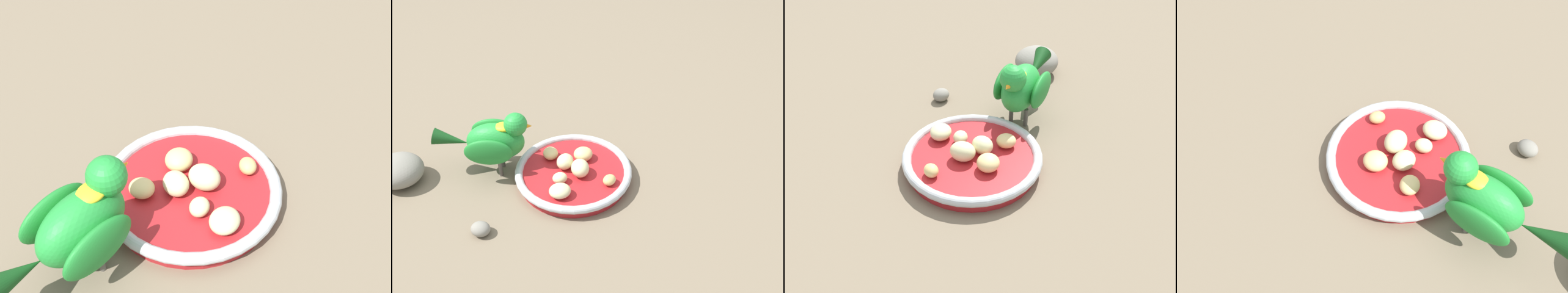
{
  "view_description": "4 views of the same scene",
  "coord_description": "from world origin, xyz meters",
  "views": [
    {
      "loc": [
        0.26,
        0.28,
        0.47
      ],
      "look_at": [
        -0.03,
        -0.05,
        0.05
      ],
      "focal_mm": 48.49,
      "sensor_mm": 36.0,
      "label": 1
    },
    {
      "loc": [
        -0.12,
        0.57,
        0.55
      ],
      "look_at": [
        -0.02,
        -0.05,
        0.06
      ],
      "focal_mm": 41.81,
      "sensor_mm": 36.0,
      "label": 2
    },
    {
      "loc": [
        -0.44,
        -0.33,
        0.46
      ],
      "look_at": [
        -0.0,
        -0.04,
        0.04
      ],
      "focal_mm": 43.82,
      "sensor_mm": 36.0,
      "label": 3
    },
    {
      "loc": [
        0.22,
        -0.29,
        0.51
      ],
      "look_at": [
        -0.02,
        -0.05,
        0.05
      ],
      "focal_mm": 38.83,
      "sensor_mm": 36.0,
      "label": 4
    }
  ],
  "objects": [
    {
      "name": "apple_piece_3",
      "position": [
        -0.01,
        -0.02,
        0.03
      ],
      "size": [
        0.04,
        0.04,
        0.03
      ],
      "primitive_type": "ellipsoid",
      "rotation": [
        0.0,
        0.0,
        1.85
      ],
      "color": "beige",
      "rests_on": "feeding_bowl"
    },
    {
      "name": "apple_piece_0",
      "position": [
        -0.07,
        -0.0,
        0.03
      ],
      "size": [
        0.03,
        0.03,
        0.02
      ],
      "primitive_type": "ellipsoid",
      "rotation": [
        0.0,
        0.0,
        4.15
      ],
      "color": "tan",
      "rests_on": "feeding_bowl"
    },
    {
      "name": "pebble_0",
      "position": [
        0.12,
        0.13,
        0.01
      ],
      "size": [
        0.03,
        0.03,
        0.02
      ],
      "primitive_type": "ellipsoid",
      "rotation": [
        0.0,
        0.0,
        3.08
      ],
      "color": "gray",
      "rests_on": "ground_plane"
    },
    {
      "name": "feeding_bowl",
      "position": [
        -0.0,
        -0.02,
        0.01
      ],
      "size": [
        0.21,
        0.21,
        0.03
      ],
      "color": "#AD1E23",
      "rests_on": "ground_plane"
    },
    {
      "name": "ground_plane",
      "position": [
        0.0,
        0.0,
        0.0
      ],
      "size": [
        4.0,
        4.0,
        0.0
      ],
      "primitive_type": "plane",
      "color": "#756651"
    },
    {
      "name": "apple_piece_4",
      "position": [
        0.02,
        0.01,
        0.03
      ],
      "size": [
        0.03,
        0.03,
        0.02
      ],
      "primitive_type": "ellipsoid",
      "rotation": [
        0.0,
        0.0,
        3.57
      ],
      "color": "beige",
      "rests_on": "feeding_bowl"
    },
    {
      "name": "apple_piece_6",
      "position": [
        0.05,
        -0.05,
        0.03
      ],
      "size": [
        0.04,
        0.04,
        0.02
      ],
      "primitive_type": "ellipsoid",
      "rotation": [
        0.0,
        0.0,
        5.19
      ],
      "color": "#E5C67F",
      "rests_on": "feeding_bowl"
    },
    {
      "name": "parrot",
      "position": [
        0.14,
        -0.02,
        0.07
      ],
      "size": [
        0.18,
        0.09,
        0.12
      ],
      "rotation": [
        0.0,
        0.0,
        3.29
      ],
      "color": "#59544C",
      "rests_on": "ground_plane"
    },
    {
      "name": "apple_piece_2",
      "position": [
        0.02,
        -0.03,
        0.03
      ],
      "size": [
        0.04,
        0.04,
        0.03
      ],
      "primitive_type": "ellipsoid",
      "rotation": [
        0.0,
        0.0,
        4.48
      ],
      "color": "beige",
      "rests_on": "feeding_bowl"
    },
    {
      "name": "apple_piece_5",
      "position": [
        0.01,
        0.04,
        0.03
      ],
      "size": [
        0.04,
        0.04,
        0.02
      ],
      "primitive_type": "ellipsoid",
      "rotation": [
        0.0,
        0.0,
        3.44
      ],
      "color": "beige",
      "rests_on": "feeding_bowl"
    },
    {
      "name": "apple_piece_1",
      "position": [
        -0.01,
        -0.06,
        0.03
      ],
      "size": [
        0.05,
        0.05,
        0.02
      ],
      "primitive_type": "ellipsoid",
      "rotation": [
        0.0,
        0.0,
        0.5
      ],
      "color": "#E5C67F",
      "rests_on": "feeding_bowl"
    }
  ]
}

